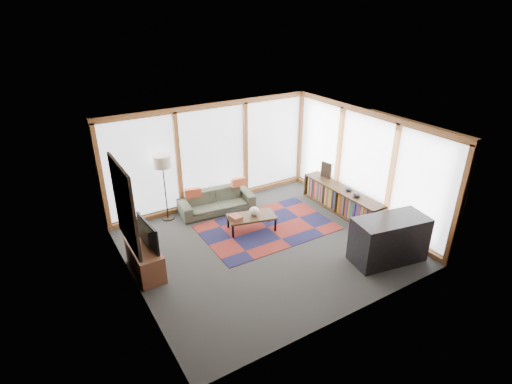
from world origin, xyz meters
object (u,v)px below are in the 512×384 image
sofa (217,201)px  coffee_table (252,223)px  floor_lamp (165,188)px  tv_console (145,260)px  television (143,235)px  bar_counter (389,239)px  bookshelf (341,200)px

sofa → coffee_table: sofa is taller
sofa → floor_lamp: (-1.18, 0.26, 0.54)m
tv_console → coffee_table: bearing=6.9°
coffee_table → tv_console: tv_console is taller
tv_console → television: bearing=29.7°
coffee_table → bar_counter: 2.99m
sofa → coffee_table: bearing=-71.5°
bookshelf → tv_console: 4.90m
tv_console → bar_counter: size_ratio=0.75×
tv_console → bar_counter: (4.27, -2.11, 0.19)m
sofa → television: size_ratio=2.00×
floor_lamp → sofa: bearing=-12.4°
television → sofa: bearing=-60.0°
floor_lamp → bar_counter: (3.18, -3.91, -0.34)m
sofa → television: bearing=-139.7°
floor_lamp → coffee_table: floor_lamp is taller
bar_counter → bookshelf: bearing=83.4°
sofa → bar_counter: (2.00, -3.65, 0.20)m
tv_console → bar_counter: bearing=-26.3°
bar_counter → coffee_table: bearing=136.1°
sofa → bookshelf: (2.63, -1.62, 0.04)m
sofa → television: 2.77m
sofa → bar_counter: bar_counter is taller
sofa → floor_lamp: floor_lamp is taller
coffee_table → television: 2.61m
coffee_table → bar_counter: size_ratio=0.73×
bookshelf → television: size_ratio=2.66×
coffee_table → television: (-2.52, -0.29, 0.63)m
bookshelf → bar_counter: bar_counter is taller
coffee_table → bar_counter: bar_counter is taller
bookshelf → television: bearing=178.9°
floor_lamp → tv_console: 2.17m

